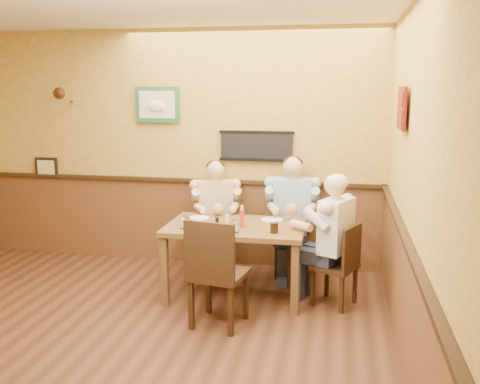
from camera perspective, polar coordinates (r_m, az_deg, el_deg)
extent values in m
plane|color=#371E10|center=(4.67, -16.23, -16.38)|extent=(5.00, 5.00, 0.00)
cube|color=gold|center=(6.51, -6.90, 4.66)|extent=(5.00, 0.02, 2.80)
cube|color=gold|center=(3.77, 18.61, -0.52)|extent=(0.02, 5.00, 2.80)
cube|color=brown|center=(6.65, -6.78, -3.08)|extent=(5.00, 0.02, 1.00)
cube|color=brown|center=(4.04, 17.52, -13.13)|extent=(0.02, 5.00, 1.00)
cube|color=black|center=(6.24, 1.76, 4.92)|extent=(0.88, 0.03, 0.34)
cube|color=#205F2F|center=(6.50, -8.82, 9.20)|extent=(0.54, 0.03, 0.42)
cube|color=black|center=(7.21, -19.94, 2.45)|extent=(0.30, 0.03, 0.26)
cube|color=maroon|center=(4.74, 16.89, 8.56)|extent=(0.03, 0.48, 0.36)
cube|color=brown|center=(5.45, -0.42, -3.76)|extent=(1.40, 0.90, 0.05)
cube|color=brown|center=(5.36, -8.04, -8.32)|extent=(0.07, 0.07, 0.70)
cube|color=brown|center=(5.11, 5.87, -9.26)|extent=(0.07, 0.07, 0.70)
cube|color=brown|center=(6.06, -5.66, -5.94)|extent=(0.07, 0.07, 0.70)
cube|color=brown|center=(5.84, 6.56, -6.63)|extent=(0.07, 0.07, 0.70)
cylinder|color=white|center=(5.31, -5.92, -3.23)|extent=(0.08, 0.08, 0.12)
cylinder|color=white|center=(5.14, -0.56, -3.67)|extent=(0.11, 0.11, 0.12)
cylinder|color=black|center=(5.14, 3.67, -3.81)|extent=(0.10, 0.10, 0.10)
cylinder|color=red|center=(5.34, 0.21, -2.70)|extent=(0.05, 0.05, 0.20)
cylinder|color=white|center=(5.51, -1.39, -2.88)|extent=(0.04, 0.04, 0.08)
cylinder|color=black|center=(5.37, -2.47, -3.21)|extent=(0.04, 0.04, 0.09)
cylinder|color=white|center=(5.71, -4.36, -2.76)|extent=(0.22, 0.22, 0.01)
cylinder|color=silver|center=(5.62, 3.43, -2.97)|extent=(0.28, 0.28, 0.02)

